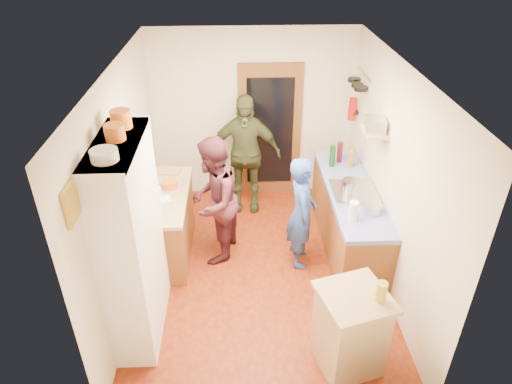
{
  "coord_description": "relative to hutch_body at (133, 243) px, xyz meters",
  "views": [
    {
      "loc": [
        -0.23,
        -4.44,
        3.88
      ],
      "look_at": [
        -0.04,
        0.15,
        1.08
      ],
      "focal_mm": 32.0,
      "sensor_mm": 36.0,
      "label": 1
    }
  ],
  "objects": [
    {
      "name": "wall_shelf",
      "position": [
        2.67,
        1.25,
        0.6
      ],
      "size": [
        0.26,
        0.42,
        0.03
      ],
      "primitive_type": "cube",
      "color": "tan",
      "rests_on": "wall_right"
    },
    {
      "name": "person_back",
      "position": [
        1.17,
        2.32,
        -0.2
      ],
      "size": [
        1.09,
        0.52,
        1.8
      ],
      "primitive_type": "imported",
      "rotation": [
        0.0,
        0.0,
        -0.08
      ],
      "color": "#343B20",
      "rests_on": "ground"
    },
    {
      "name": "mixing_bowl",
      "position": [
        2.6,
        0.75,
        -0.15
      ],
      "size": [
        0.31,
        0.31,
        0.1
      ],
      "primitive_type": "cylinder",
      "rotation": [
        0.0,
        0.0,
        -0.29
      ],
      "color": "silver",
      "rests_on": "right_counter_top"
    },
    {
      "name": "pan_hang_b",
      "position": [
        2.7,
        2.35,
        0.8
      ],
      "size": [
        0.16,
        0.16,
        0.05
      ],
      "primitive_type": "cylinder",
      "color": "black",
      "rests_on": "pan_rail"
    },
    {
      "name": "wall_left",
      "position": [
        -0.21,
        0.8,
        0.2
      ],
      "size": [
        0.02,
        4.0,
        2.6
      ],
      "primitive_type": "cube",
      "color": "beige",
      "rests_on": "ground"
    },
    {
      "name": "toaster",
      "position": [
        0.15,
        0.84,
        -0.11
      ],
      "size": [
        0.28,
        0.22,
        0.18
      ],
      "primitive_type": "cube",
      "rotation": [
        0.0,
        0.0,
        0.32
      ],
      "color": "white",
      "rests_on": "left_counter_top"
    },
    {
      "name": "orange_pot_a",
      "position": [
        0.0,
        0.04,
        1.17
      ],
      "size": [
        0.18,
        0.18,
        0.14
      ],
      "primitive_type": "cylinder",
      "color": "orange",
      "rests_on": "hutch_top_shelf"
    },
    {
      "name": "floor",
      "position": [
        1.3,
        0.8,
        -1.11
      ],
      "size": [
        3.0,
        4.0,
        0.02
      ],
      "primitive_type": "cube",
      "color": "maroon",
      "rests_on": "ground"
    },
    {
      "name": "person_left",
      "position": [
        0.78,
        1.19,
        -0.26
      ],
      "size": [
        0.81,
        0.94,
        1.68
      ],
      "primitive_type": "imported",
      "rotation": [
        0.0,
        0.0,
        -1.81
      ],
      "color": "#451C27",
      "rests_on": "ground"
    },
    {
      "name": "wall_right",
      "position": [
        2.81,
        0.8,
        0.2
      ],
      "size": [
        0.02,
        4.0,
        2.6
      ],
      "primitive_type": "cube",
      "color": "beige",
      "rests_on": "ground"
    },
    {
      "name": "orange_pot_b",
      "position": [
        0.0,
        0.31,
        1.18
      ],
      "size": [
        0.19,
        0.19,
        0.17
      ],
      "primitive_type": "cylinder",
      "color": "orange",
      "rests_on": "hutch_top_shelf"
    },
    {
      "name": "oil_jar",
      "position": [
        2.31,
        -0.69,
        -0.09
      ],
      "size": [
        0.12,
        0.12,
        0.2
      ],
      "primitive_type": "cylinder",
      "rotation": [
        0.0,
        0.0,
        0.28
      ],
      "color": "#AD9E2D",
      "rests_on": "island_top"
    },
    {
      "name": "door_frame",
      "position": [
        1.55,
        2.77,
        -0.05
      ],
      "size": [
        0.95,
        0.06,
        2.1
      ],
      "primitive_type": "cube",
      "color": "brown",
      "rests_on": "ground"
    },
    {
      "name": "ext_bracket",
      "position": [
        2.77,
        2.5,
        0.35
      ],
      "size": [
        0.06,
        0.1,
        0.04
      ],
      "primitive_type": "cube",
      "color": "black",
      "rests_on": "wall_right"
    },
    {
      "name": "bottle_c",
      "position": [
        2.61,
        1.88,
        -0.05
      ],
      "size": [
        0.09,
        0.09,
        0.3
      ],
      "primitive_type": "cylinder",
      "rotation": [
        0.0,
        0.0,
        -0.26
      ],
      "color": "olive",
      "rests_on": "right_counter_top"
    },
    {
      "name": "right_counter_base",
      "position": [
        2.5,
        1.3,
        -0.68
      ],
      "size": [
        0.6,
        2.2,
        0.84
      ],
      "primitive_type": "cube",
      "color": "brown",
      "rests_on": "ground"
    },
    {
      "name": "wall_back",
      "position": [
        1.3,
        2.81,
        0.2
      ],
      "size": [
        3.0,
        0.02,
        2.6
      ],
      "primitive_type": "cube",
      "color": "beige",
      "rests_on": "ground"
    },
    {
      "name": "person_hob",
      "position": [
        1.85,
        0.96,
        -0.35
      ],
      "size": [
        0.38,
        0.56,
        1.49
      ],
      "primitive_type": "imported",
      "rotation": [
        0.0,
        0.0,
        1.54
      ],
      "color": "#294697",
      "rests_on": "ground"
    },
    {
      "name": "pan_hang_a",
      "position": [
        2.7,
        2.15,
        0.82
      ],
      "size": [
        0.18,
        0.18,
        0.05
      ],
      "primitive_type": "cylinder",
      "color": "black",
      "rests_on": "pan_rail"
    },
    {
      "name": "plate_stack",
      "position": [
        0.0,
        -0.35,
        1.15
      ],
      "size": [
        0.22,
        0.22,
        0.09
      ],
      "primitive_type": "cylinder",
      "color": "white",
      "rests_on": "hutch_top_shelf"
    },
    {
      "name": "left_counter_base",
      "position": [
        0.1,
        1.25,
        -0.68
      ],
      "size": [
        0.6,
        1.4,
        0.85
      ],
      "primitive_type": "cube",
      "color": "brown",
      "rests_on": "ground"
    },
    {
      "name": "island_top",
      "position": [
        2.1,
        -0.62,
        -0.22
      ],
      "size": [
        0.77,
        0.77,
        0.05
      ],
      "primitive_type": "cube",
      "rotation": [
        0.0,
        0.0,
        0.28
      ],
      "color": "tan",
      "rests_on": "island_base"
    },
    {
      "name": "pot_on_hob",
      "position": [
        2.45,
        1.18,
        -0.09
      ],
      "size": [
        0.22,
        0.22,
        0.14
      ],
      "primitive_type": "cylinder",
      "color": "silver",
      "rests_on": "hob"
    },
    {
      "name": "pan_hang_c",
      "position": [
        2.7,
        2.55,
        0.81
      ],
      "size": [
        0.17,
        0.17,
        0.05
      ],
      "primitive_type": "cylinder",
      "color": "black",
      "rests_on": "pan_rail"
    },
    {
      "name": "cutting_board",
      "position": [
        2.04,
        -0.59,
        -0.21
      ],
      "size": [
        0.41,
        0.37,
        0.02
      ],
      "primitive_type": "cube",
      "rotation": [
        0.0,
        0.0,
        0.28
      ],
      "color": "white",
      "rests_on": "island_top"
    },
    {
      "name": "orange_bowl",
      "position": [
        0.18,
        1.42,
        -0.15
      ],
      "size": [
        0.22,
        0.22,
        0.09
      ],
      "primitive_type": "cylinder",
      "rotation": [
        0.0,
        0.0,
        0.09
      ],
      "color": "orange",
      "rests_on": "left_counter_top"
    },
    {
      "name": "fire_extinguisher",
      "position": [
        2.71,
        2.5,
        0.4
      ],
      "size": [
        0.11,
        0.11,
        0.32
      ],
      "primitive_type": "cylinder",
      "color": "red",
      "rests_on": "wall_right"
    },
    {
      "name": "island_base",
      "position": [
        2.1,
        -0.62,
        -0.67
      ],
      "size": [
        0.68,
        0.68,
        0.86
      ],
      "primitive_type": "cube",
      "rotation": [
        0.0,
        0.0,
        0.28
      ],
      "color": "tan",
      "rests_on": "ground"
    },
    {
      "name": "wall_front",
      "position": [
        1.3,
        -1.21,
        0.2
      ],
      "size": [
        3.0,
        0.02,
        2.6
      ],
      "primitive_type": "cube",
      "color": "beige",
      "rests_on": "ground"
    },
    {
      "name": "hob",
      "position": [
        2.5,
        1.17,
        -0.18
      ],
      "size": [
        0.55,
        0.58,
        0.04
      ],
      "primitive_type": "cube",
      "color": "silver",
      "rests_on": "right_counter_top"
    },
    {
      "name": "kettle",
      "position": [
        0.05,
        1.05,
        -0.1
      ],
      "size": [
        0.21,
        0.21,
        0.2
      ],
      "primitive_type": "cylinder",
      "rotation": [
        0.0,
        0.0,
        -0.23
      ],
      "color": "white",
      "rests_on": "left_counter_top"
    },
    {
      "name": "picture_frame",
      "position": [
        -0.18,
        -0.75,
        0.95
      ],
      "size": [
        0.03,
        0.25,
        0.3
      ],
      "primitive_type": "cube",
      "color": "gold",
      "rests_on": "wall_left"
    },
    {
      "name": "paper_towel",
      "position": [
        2.35,
        0.6,
        -0.08
      ],
      "size": [
        0.11,
        0.11,
        0.23
      ],
      "primitive_type": "cylinder",
      "rotation": [
        0.0,
        0.0,
        -0.0
      ],
      "color": "white",
      "rests_on": "right_counter_top"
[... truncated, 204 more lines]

